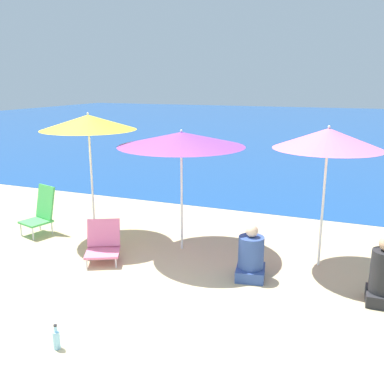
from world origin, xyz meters
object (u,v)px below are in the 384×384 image
Objects in this scene: beach_umbrella_pink at (328,139)px; beach_umbrella_purple at (181,139)px; person_seated_near at (251,257)px; person_seated_far at (383,276)px; water_bottle at (56,339)px; beach_chair_pink at (103,243)px; beach_chair_green at (41,211)px; beach_umbrella_yellow at (88,123)px.

beach_umbrella_purple is (-2.23, -0.15, -0.10)m from beach_umbrella_pink.
person_seated_far is at bearing -12.78° from person_seated_near.
water_bottle is at bearing -92.62° from beach_umbrella_purple.
water_bottle is (0.84, -2.20, -0.17)m from beach_chair_pink.
person_seated_near is at bearing -136.83° from beach_umbrella_pink.
beach_umbrella_pink is 2.42× the size of beach_chair_green.
person_seated_far is (3.09, -0.76, -1.49)m from beach_umbrella_purple.
person_seated_far is (4.07, 0.13, 0.09)m from beach_chair_pink.
beach_umbrella_pink is 2.38× the size of person_seated_far.
beach_umbrella_yellow is at bearing 117.43° from water_bottle.
beach_umbrella_yellow is 2.78× the size of person_seated_near.
beach_umbrella_purple is 3.55m from water_bottle.
beach_umbrella_yellow is 1.74m from beach_umbrella_purple.
beach_chair_pink reaches higher than water_bottle.
person_seated_far is (1.73, -0.10, 0.05)m from person_seated_near.
beach_umbrella_pink is at bearing 20.97° from beach_chair_green.
beach_umbrella_purple is 3.09m from beach_chair_green.
beach_umbrella_purple is at bearing 144.25° from person_seated_near.
water_bottle is at bearing -131.35° from person_seated_near.
beach_umbrella_pink is at bearing 131.92° from person_seated_far.
beach_umbrella_yellow is 1.93m from beach_chair_green.
beach_umbrella_yellow is 3.60m from person_seated_near.
beach_umbrella_purple is at bearing 15.70° from beach_chair_pink.
beach_umbrella_yellow is 2.48× the size of person_seated_far.
beach_umbrella_yellow is 2.12m from beach_chair_pink.
beach_chair_pink is at bearing -137.80° from beach_umbrella_purple.
beach_chair_pink is 1.86m from beach_chair_green.
beach_chair_green is at bearing 173.70° from person_seated_far.
beach_umbrella_purple is 2.16m from person_seated_near.
beach_umbrella_purple is 2.55× the size of person_seated_near.
beach_umbrella_purple is 2.31× the size of beach_chair_green.
person_seated_near is 2.85× the size of water_bottle.
person_seated_near is (1.36, -0.67, -1.55)m from beach_umbrella_purple.
beach_umbrella_yellow is at bearing 158.78° from person_seated_near.
beach_chair_green is 3.14× the size of water_bottle.
beach_umbrella_pink reaches higher than water_bottle.
water_bottle is at bearing -95.60° from beach_chair_pink.
beach_umbrella_pink is at bearing 33.57° from person_seated_near.
water_bottle is (-0.14, -3.08, -1.75)m from beach_umbrella_purple.
beach_umbrella_yellow is at bearing -177.32° from beach_umbrella_pink.
beach_umbrella_pink is 2.03m from person_seated_far.
person_seated_near reaches higher than water_bottle.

